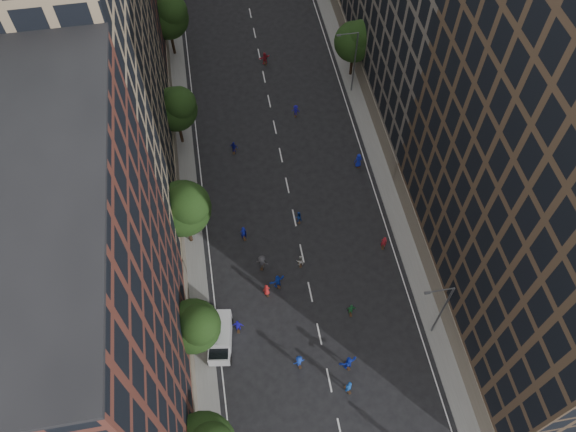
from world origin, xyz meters
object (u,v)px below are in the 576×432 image
object	(u,v)px
streetlamp_far	(353,59)
skater_1	(349,387)
streetlamp_near	(441,308)
cargo_van	(220,337)

from	to	relation	value
streetlamp_far	skater_1	world-z (taller)	streetlamp_far
streetlamp_near	skater_1	distance (m)	10.71
streetlamp_far	cargo_van	distance (m)	36.68
streetlamp_near	streetlamp_far	size ratio (longest dim) A/B	1.00
streetlamp_near	streetlamp_far	world-z (taller)	same
streetlamp_near	cargo_van	world-z (taller)	streetlamp_near
streetlamp_near	skater_1	bearing A→B (deg)	-155.04
streetlamp_near	skater_1	xyz separation A→B (m)	(-8.93, -4.16, -4.20)
streetlamp_near	streetlamp_far	distance (m)	33.00
streetlamp_far	cargo_van	xyz separation A→B (m)	(-19.65, -30.72, -3.86)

